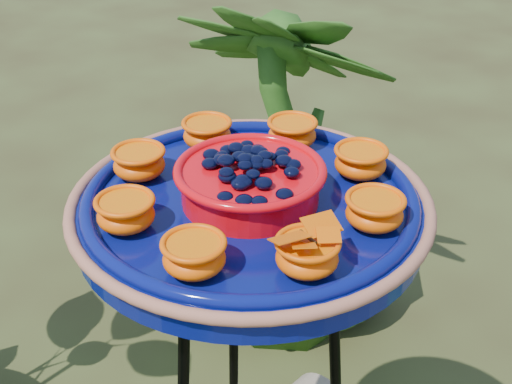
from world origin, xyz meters
TOP-DOWN VIEW (x-y plane):
  - feeder_dish at (0.13, -0.09)m, footprint 0.64×0.64m
  - shrub_back_right at (0.76, 0.63)m, footprint 0.81×0.81m

SIDE VIEW (x-z plane):
  - shrub_back_right at x=0.76m, z-range 0.00..1.04m
  - feeder_dish at x=0.13m, z-range 0.95..1.06m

